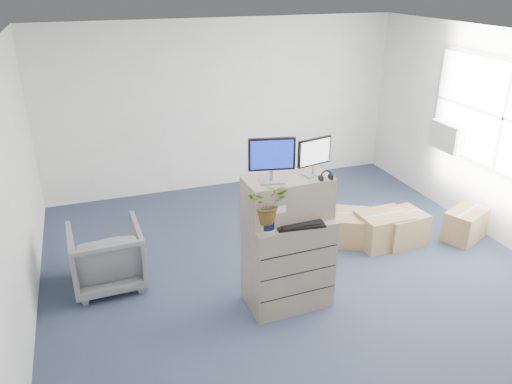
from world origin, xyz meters
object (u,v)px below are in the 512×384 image
monitor_left (272,158)px  potted_plant (267,207)px  office_chair (107,253)px  filing_cabinet_lower (288,262)px  keyboard (300,225)px  monitor_right (314,155)px  water_bottle (297,205)px

monitor_left → potted_plant: 0.50m
office_chair → potted_plant: bearing=141.4°
filing_cabinet_lower → keyboard: 0.57m
potted_plant → office_chair: potted_plant is taller
monitor_right → keyboard: 0.73m
potted_plant → keyboard: bearing=-7.8°
potted_plant → office_chair: bearing=143.2°
monitor_left → monitor_right: size_ratio=1.17×
potted_plant → office_chair: (-1.57, 1.17, -0.88)m
keyboard → office_chair: (-1.91, 1.22, -0.65)m
water_bottle → monitor_left: bearing=-176.6°
office_chair → monitor_right: bearing=153.0°
keyboard → potted_plant: bearing=178.8°
filing_cabinet_lower → water_bottle: bearing=13.6°
monitor_left → office_chair: 2.38m
filing_cabinet_lower → office_chair: filing_cabinet_lower is taller
monitor_right → office_chair: (-2.15, 1.01, -1.32)m
keyboard → filing_cabinet_lower: bearing=111.5°
monitor_left → potted_plant: size_ratio=0.92×
monitor_right → office_chair: size_ratio=0.48×
monitor_right → water_bottle: monitor_right is taller
monitor_left → water_bottle: monitor_left is taller
monitor_left → water_bottle: size_ratio=1.62×
monitor_left → monitor_right: bearing=15.2°
monitor_left → water_bottle: 0.64m
monitor_left → keyboard: bearing=-24.4°
filing_cabinet_lower → monitor_left: monitor_left is taller
filing_cabinet_lower → potted_plant: 0.84m
filing_cabinet_lower → monitor_right: bearing=6.1°
monitor_right → keyboard: monitor_right is taller
monitor_left → keyboard: monitor_left is taller
monitor_right → water_bottle: size_ratio=1.39×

